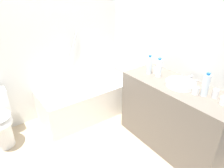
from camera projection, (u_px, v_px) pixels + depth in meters
The scene contains 14 objects.
ground_plane at pixel (74, 166), 2.29m from camera, with size 3.92×3.92×0.00m, color tan.
wall_back_tiled at pixel (24, 35), 2.61m from camera, with size 3.32×0.10×2.58m, color silver.
wall_right_mirror at pixel (174, 37), 2.51m from camera, with size 0.10×2.75×2.58m, color silver.
bathtub at pixel (89, 98), 3.14m from camera, with size 1.49×0.67×1.28m.
vanity_counter at pixel (173, 116), 2.43m from camera, with size 0.55×1.34×0.86m, color #6B6056.
sink_basin at pixel (180, 84), 2.21m from camera, with size 0.33×0.33×0.05m, color white.
sink_faucet at pixel (191, 79), 2.31m from camera, with size 0.11×0.15×0.08m.
water_bottle_0 at pixel (149, 65), 2.49m from camera, with size 0.07×0.07×0.24m.
water_bottle_1 at pixel (159, 68), 2.41m from camera, with size 0.07×0.07×0.24m.
water_bottle_2 at pixel (206, 85), 1.97m from camera, with size 0.07×0.07×0.25m.
drinking_glass_0 at pixel (224, 101), 1.86m from camera, with size 0.08×0.08×0.08m, color white.
drinking_glass_1 at pixel (215, 94), 1.97m from camera, with size 0.06×0.06×0.09m, color white.
drinking_glass_2 at pixel (156, 71), 2.52m from camera, with size 0.07×0.07×0.08m, color white.
drinking_glass_3 at pixel (196, 91), 2.03m from camera, with size 0.07×0.07×0.08m, color white.
Camera 1 is at (-0.60, -1.58, 1.86)m, focal length 31.71 mm.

